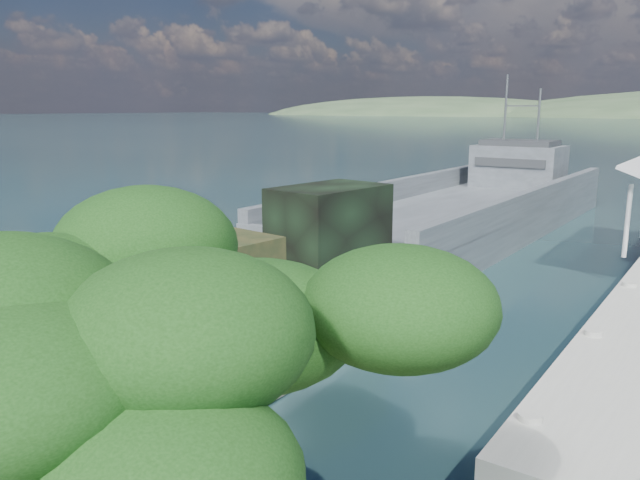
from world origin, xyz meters
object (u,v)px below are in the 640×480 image
(military_truck, at_px, (299,252))
(soldier, at_px, (181,285))
(landing_craft, at_px, (461,218))
(overhang_tree, at_px, (160,349))

(military_truck, distance_m, soldier, 4.41)
(landing_craft, distance_m, military_truck, 19.27)
(soldier, relative_size, overhang_tree, 0.27)
(soldier, bearing_deg, landing_craft, 51.65)
(overhang_tree, bearing_deg, soldier, 136.84)
(military_truck, bearing_deg, landing_craft, 102.02)
(landing_craft, relative_size, overhang_tree, 5.42)
(landing_craft, height_order, military_truck, landing_craft)
(landing_craft, xyz_separation_m, soldier, (-1.78, -21.42, 0.52))
(soldier, bearing_deg, military_truck, -0.57)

